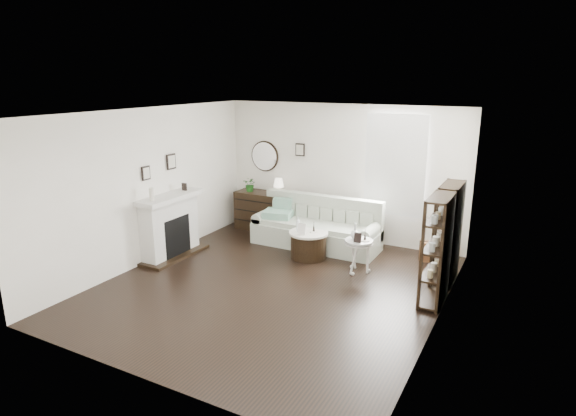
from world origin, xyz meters
The scene contains 18 objects.
room centered at (0.73, 2.70, 1.60)m, with size 5.50×5.50×5.50m.
fireplace centered at (-2.32, 0.30, 0.54)m, with size 0.50×1.40×1.84m.
shelf_unit_far centered at (2.33, 1.55, 0.80)m, with size 0.30×0.80×1.60m.
shelf_unit_near centered at (2.33, 0.65, 0.80)m, with size 0.30×0.80×1.60m.
sofa centered at (-0.19, 2.08, 0.32)m, with size 2.46×0.85×0.95m.
quilt centered at (-1.00, 1.95, 0.56)m, with size 0.55×0.45×0.14m, color #268E65.
suitcase centered at (2.02, 2.30, 0.18)m, with size 0.54×0.18×0.36m, color brown.
dresser centered at (-1.63, 2.47, 0.41)m, with size 1.23×0.53×0.82m.
table_lamp centered at (-1.27, 2.47, 0.99)m, with size 0.22×0.22×0.34m, color white, non-canonical shape.
potted_plant centered at (-1.93, 2.42, 0.97)m, with size 0.28×0.24×0.31m, color #1C5418.
drum_table centered at (-0.06, 1.40, 0.25)m, with size 0.71×0.71×0.49m.
pedestal_table centered at (0.98, 1.18, 0.52)m, with size 0.47×0.47×0.57m.
eiffel_drum centered at (0.02, 1.45, 0.58)m, with size 0.10×0.10×0.17m, color black, non-canonical shape.
bottle_drum centered at (-0.23, 1.32, 0.63)m, with size 0.06×0.06×0.27m, color silver.
card_frame_drum centered at (-0.11, 1.22, 0.59)m, with size 0.15×0.01×0.20m, color white.
eiffel_ped centered at (1.07, 1.21, 0.66)m, with size 0.10×0.10×0.17m, color black, non-canonical shape.
flask_ped centered at (0.89, 1.20, 0.71)m, with size 0.15×0.15×0.28m, color silver, non-canonical shape.
card_frame_ped centered at (1.00, 1.05, 0.65)m, with size 0.12×0.01×0.16m, color black.
Camera 1 is at (3.49, -6.06, 3.20)m, focal length 30.00 mm.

